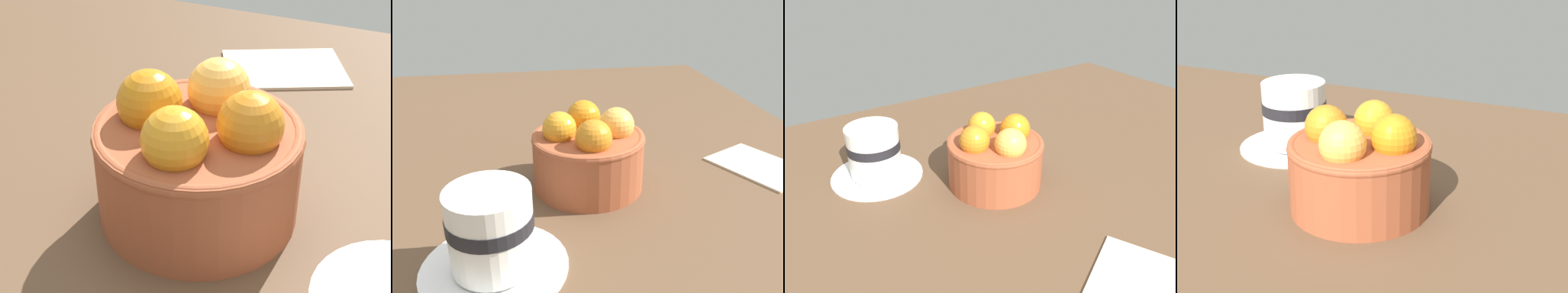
{
  "view_description": "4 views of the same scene",
  "coord_description": "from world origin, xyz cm",
  "views": [
    {
      "loc": [
        -13.82,
        31.73,
        28.52
      ],
      "look_at": [
        -0.1,
        0.72,
        6.21
      ],
      "focal_mm": 54.86,
      "sensor_mm": 36.0,
      "label": 1
    },
    {
      "loc": [
        -48.95,
        8.65,
        27.86
      ],
      "look_at": [
        1.23,
        -0.15,
        5.14
      ],
      "focal_mm": 38.52,
      "sensor_mm": 36.0,
      "label": 2
    },
    {
      "loc": [
        -29.91,
        -41.64,
        33.52
      ],
      "look_at": [
        -0.71,
        3.07,
        5.25
      ],
      "focal_mm": 35.26,
      "sensor_mm": 36.0,
      "label": 3
    },
    {
      "loc": [
        23.22,
        -48.96,
        28.67
      ],
      "look_at": [
        0.12,
        2.98,
        5.78
      ],
      "focal_mm": 53.5,
      "sensor_mm": 36.0,
      "label": 4
    }
  ],
  "objects": [
    {
      "name": "terracotta_bowl",
      "position": [
        0.01,
        -0.02,
        4.84
      ],
      "size": [
        14.65,
        14.65,
        10.76
      ],
      "color": "#9E4C2D",
      "rests_on": "ground_plane"
    },
    {
      "name": "folded_napkin",
      "position": [
        1.07,
        -25.68,
        0.3
      ],
      "size": [
        15.56,
        14.05,
        0.6
      ],
      "primitive_type": "cube",
      "rotation": [
        0.0,
        0.0,
        0.46
      ],
      "color": "beige",
      "rests_on": "ground_plane"
    },
    {
      "name": "ground_plane",
      "position": [
        0.0,
        0.0,
        -1.79
      ],
      "size": [
        130.14,
        81.07,
        3.59
      ],
      "primitive_type": "cube",
      "color": "brown"
    }
  ]
}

